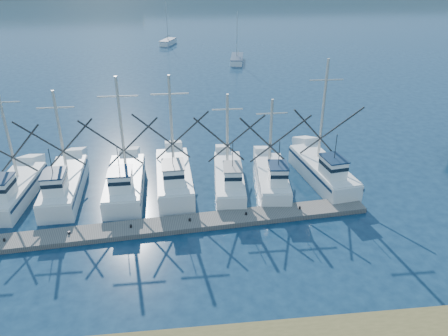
{
  "coord_description": "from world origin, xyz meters",
  "views": [
    {
      "loc": [
        -6.82,
        -19.64,
        17.17
      ],
      "look_at": [
        -3.75,
        8.0,
        3.2
      ],
      "focal_mm": 35.0,
      "sensor_mm": 36.0,
      "label": 1
    }
  ],
  "objects": [
    {
      "name": "ground",
      "position": [
        0.0,
        0.0,
        0.0
      ],
      "size": [
        500.0,
        500.0,
        0.0
      ],
      "primitive_type": "plane",
      "color": "#0C2238",
      "rests_on": "ground"
    },
    {
      "name": "sailboat_far",
      "position": [
        -8.14,
        70.69,
        0.5
      ],
      "size": [
        3.49,
        5.18,
        8.1
      ],
      "rotation": [
        0.0,
        0.0,
        -0.39
      ],
      "color": "white",
      "rests_on": "ground"
    },
    {
      "name": "sailboat_near",
      "position": [
        3.55,
        53.99,
        0.49
      ],
      "size": [
        3.02,
        6.82,
        8.1
      ],
      "rotation": [
        0.0,
        0.0,
        -0.18
      ],
      "color": "white",
      "rests_on": "ground"
    },
    {
      "name": "trawler_fleet",
      "position": [
        -7.56,
        10.62,
        0.95
      ],
      "size": [
        27.58,
        8.54,
        9.78
      ],
      "color": "white",
      "rests_on": "ground"
    },
    {
      "name": "floating_dock",
      "position": [
        -7.38,
        5.68,
        0.18
      ],
      "size": [
        27.64,
        4.2,
        0.37
      ],
      "primitive_type": "cube",
      "rotation": [
        0.0,
        0.0,
        0.09
      ],
      "color": "slate",
      "rests_on": "ground"
    }
  ]
}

